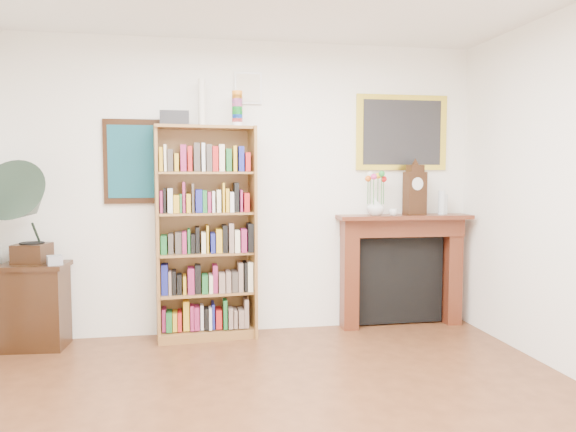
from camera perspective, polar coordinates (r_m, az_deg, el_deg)
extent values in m
cube|color=white|center=(5.44, -4.04, 2.85)|extent=(4.50, 0.01, 2.80)
cube|color=black|center=(5.41, -15.21, 5.35)|extent=(0.58, 0.03, 0.78)
cube|color=#134D5B|center=(5.39, -15.22, 5.35)|extent=(0.50, 0.01, 0.67)
cube|color=white|center=(5.48, -4.07, 12.83)|extent=(0.26, 0.03, 0.30)
cube|color=silver|center=(5.46, -4.05, 12.86)|extent=(0.22, 0.01, 0.26)
cube|color=gold|center=(5.82, 11.48, 8.30)|extent=(0.95, 0.03, 0.75)
cube|color=#262628|center=(5.80, 11.54, 8.31)|extent=(0.82, 0.01, 0.65)
cube|color=brown|center=(5.26, -13.16, -1.82)|extent=(0.05, 0.32, 1.97)
cube|color=brown|center=(5.29, -3.59, -1.67)|extent=(0.05, 0.32, 1.97)
cube|color=brown|center=(5.25, -8.48, 8.88)|extent=(0.93, 0.39, 0.03)
cube|color=brown|center=(5.44, -8.25, -11.68)|extent=(0.93, 0.39, 0.09)
cube|color=brown|center=(5.41, -8.42, -1.58)|extent=(0.90, 0.09, 1.97)
cube|color=brown|center=(5.35, -8.29, -7.72)|extent=(0.88, 0.37, 0.02)
cube|color=brown|center=(5.28, -8.34, -3.76)|extent=(0.88, 0.37, 0.02)
cube|color=brown|center=(5.24, -8.38, 0.28)|extent=(0.88, 0.37, 0.02)
cube|color=brown|center=(5.23, -8.43, 4.36)|extent=(0.88, 0.37, 0.02)
cube|color=black|center=(5.48, -24.26, -8.32)|extent=(0.59, 0.45, 0.75)
cube|color=#4C1C11|center=(5.61, 6.26, -5.90)|extent=(0.16, 0.20, 1.09)
cube|color=#4C1C11|center=(6.01, 16.31, -5.36)|extent=(0.16, 0.20, 1.09)
cube|color=#4C1C11|center=(5.73, 11.53, -1.15)|extent=(1.24, 0.24, 0.18)
cube|color=#4C1C11|center=(5.68, 11.70, -0.09)|extent=(1.35, 0.36, 0.04)
cube|color=black|center=(5.86, 11.21, -6.39)|extent=(0.90, 0.09, 0.87)
cube|color=black|center=(5.46, -24.55, -3.45)|extent=(0.32, 0.32, 0.17)
cylinder|color=black|center=(5.45, -24.58, -2.52)|extent=(0.25, 0.25, 0.01)
cone|color=#2A3D31|center=(5.26, -25.16, 1.30)|extent=(0.67, 0.78, 0.71)
cube|color=silver|center=(5.25, -22.62, -4.17)|extent=(0.15, 0.15, 0.08)
cube|color=black|center=(5.70, 12.76, 2.25)|extent=(0.23, 0.16, 0.43)
cylinder|color=white|center=(5.65, 13.02, 3.21)|extent=(0.13, 0.04, 0.13)
cube|color=black|center=(5.70, 12.80, 4.69)|extent=(0.17, 0.13, 0.08)
imported|color=silver|center=(5.55, 8.89, 0.95)|extent=(0.19, 0.19, 0.17)
imported|color=silver|center=(5.55, 10.65, 0.37)|extent=(0.10, 0.10, 0.07)
cylinder|color=silver|center=(5.84, 15.36, 1.34)|extent=(0.07, 0.07, 0.24)
cylinder|color=silver|center=(5.88, 15.63, 1.15)|extent=(0.06, 0.06, 0.20)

